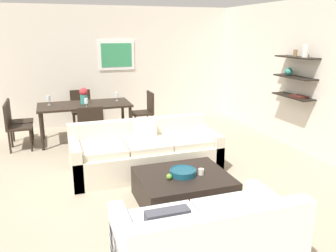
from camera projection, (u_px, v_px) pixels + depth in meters
The scene contains 19 objects.
ground_plane at pixel (150, 180), 5.20m from camera, with size 18.00×18.00×0.00m, color tan.
back_wall_unit at pixel (120, 66), 8.15m from camera, with size 8.40×0.09×2.70m.
right_wall_shelf_unit at pixel (300, 76), 6.33m from camera, with size 0.34×8.20×2.70m.
sofa_beige at pixel (145, 154), 5.43m from camera, with size 2.26×0.90×0.78m.
loveseat_white at pixel (206, 243), 3.15m from camera, with size 1.61×0.90×0.78m.
coffee_table at pixel (183, 188), 4.48m from camera, with size 1.14×0.99×0.38m.
decorative_bowl at pixel (183, 172), 4.40m from camera, with size 0.34×0.34×0.08m.
candle_jar at pixel (201, 172), 4.42m from camera, with size 0.07×0.07×0.08m, color silver.
apple_on_coffee_table at pixel (169, 177), 4.28m from camera, with size 0.07×0.07×0.07m, color #669E2D.
dining_table at pixel (85, 108), 6.91m from camera, with size 1.79×0.87×0.75m.
dining_chair_right_far at pixel (145, 109), 7.54m from camera, with size 0.44×0.44×0.88m.
dining_chair_left_near at pixel (14, 124), 6.37m from camera, with size 0.44×0.44×0.88m.
dining_chair_left_far at pixel (16, 119), 6.72m from camera, with size 0.44×0.44×0.88m.
dining_chair_head at pixel (81, 107), 7.72m from camera, with size 0.44×0.44×0.88m.
dining_chair_foot at pixel (90, 127), 6.18m from camera, with size 0.44×0.44×0.88m.
wine_glass_right_far at pixel (117, 95), 7.16m from camera, with size 0.07×0.07×0.17m.
wine_glass_foot at pixel (86, 101), 6.51m from camera, with size 0.07×0.07×0.18m.
wine_glass_left_far at pixel (48, 98), 6.74m from camera, with size 0.08×0.08×0.18m.
centerpiece_vase at pixel (84, 95), 6.87m from camera, with size 0.16×0.16×0.32m.
Camera 1 is at (-1.30, -4.63, 2.15)m, focal length 37.15 mm.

